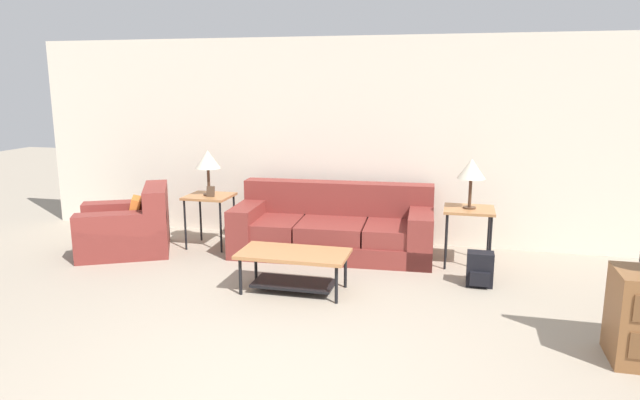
{
  "coord_description": "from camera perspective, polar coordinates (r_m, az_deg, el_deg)",
  "views": [
    {
      "loc": [
        1.2,
        -3.26,
        2.06
      ],
      "look_at": [
        -0.22,
        2.56,
        0.8
      ],
      "focal_mm": 32.0,
      "sensor_mm": 36.0,
      "label": 1
    }
  ],
  "objects": [
    {
      "name": "couch",
      "position": [
        6.91,
        1.36,
        -2.97
      ],
      "size": [
        2.41,
        1.11,
        0.82
      ],
      "color": "maroon",
      "rests_on": "ground_plane"
    },
    {
      "name": "coffee_table",
      "position": [
        5.67,
        -2.65,
        -6.22
      ],
      "size": [
        1.08,
        0.56,
        0.4
      ],
      "color": "#A87042",
      "rests_on": "ground_plane"
    },
    {
      "name": "picture_frame",
      "position": [
        7.12,
        -10.88,
        0.85
      ],
      "size": [
        0.1,
        0.04,
        0.13
      ],
      "color": "#4C3828",
      "rests_on": "side_table_left"
    },
    {
      "name": "ground_plane",
      "position": [
        4.04,
        -5.93,
        -18.84
      ],
      "size": [
        24.0,
        24.0,
        0.0
      ],
      "primitive_type": "plane",
      "color": "gray"
    },
    {
      "name": "table_lamp_right",
      "position": [
        6.5,
        14.9,
        2.94
      ],
      "size": [
        0.31,
        0.31,
        0.56
      ],
      "color": "#472D1E",
      "rests_on": "side_table_right"
    },
    {
      "name": "side_table_left",
      "position": [
        7.24,
        -11.0,
        -0.06
      ],
      "size": [
        0.55,
        0.51,
        0.66
      ],
      "color": "#A87042",
      "rests_on": "ground_plane"
    },
    {
      "name": "table_lamp_left",
      "position": [
        7.15,
        -11.16,
        3.91
      ],
      "size": [
        0.31,
        0.31,
        0.56
      ],
      "color": "#472D1E",
      "rests_on": "side_table_left"
    },
    {
      "name": "wall_back",
      "position": [
        7.32,
        4.24,
        5.89
      ],
      "size": [
        9.06,
        0.06,
        2.6
      ],
      "color": "silver",
      "rests_on": "ground_plane"
    },
    {
      "name": "armchair",
      "position": [
        7.34,
        -18.59,
        -2.76
      ],
      "size": [
        1.34,
        1.29,
        0.8
      ],
      "color": "maroon",
      "rests_on": "ground_plane"
    },
    {
      "name": "backpack",
      "position": [
        6.07,
        15.69,
        -6.71
      ],
      "size": [
        0.26,
        0.26,
        0.35
      ],
      "color": "black",
      "rests_on": "ground_plane"
    },
    {
      "name": "side_table_right",
      "position": [
        6.59,
        14.67,
        -1.41
      ],
      "size": [
        0.55,
        0.51,
        0.66
      ],
      "color": "#A87042",
      "rests_on": "ground_plane"
    }
  ]
}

